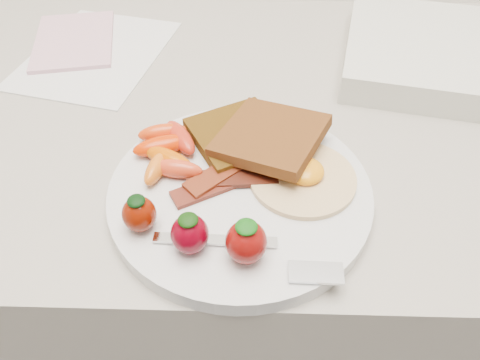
{
  "coord_description": "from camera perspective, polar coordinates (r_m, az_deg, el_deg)",
  "views": [
    {
      "loc": [
        0.01,
        1.2,
        1.26
      ],
      "look_at": [
        -0.0,
        1.53,
        0.93
      ],
      "focal_mm": 35.0,
      "sensor_mm": 36.0,
      "label": 1
    }
  ],
  "objects": [
    {
      "name": "counter",
      "position": [
        0.96,
        0.31,
        -12.91
      ],
      "size": [
        2.0,
        0.6,
        0.9
      ],
      "primitive_type": "cube",
      "color": "gray",
      "rests_on": "ground"
    },
    {
      "name": "plate",
      "position": [
        0.48,
        -0.0,
        -1.57
      ],
      "size": [
        0.27,
        0.27,
        0.02
      ],
      "primitive_type": "cylinder",
      "color": "silver",
      "rests_on": "counter"
    },
    {
      "name": "toast_lower",
      "position": [
        0.53,
        -0.24,
        5.5
      ],
      "size": [
        0.13,
        0.13,
        0.01
      ],
      "primitive_type": "cube",
      "rotation": [
        0.0,
        0.0,
        0.5
      ],
      "color": "black",
      "rests_on": "plate"
    },
    {
      "name": "toast_upper",
      "position": [
        0.5,
        3.72,
        5.33
      ],
      "size": [
        0.14,
        0.14,
        0.02
      ],
      "primitive_type": "cube",
      "rotation": [
        0.0,
        -0.1,
        -0.45
      ],
      "color": "#512F10",
      "rests_on": "toast_lower"
    },
    {
      "name": "fried_egg",
      "position": [
        0.49,
        7.72,
        0.49
      ],
      "size": [
        0.12,
        0.12,
        0.02
      ],
      "color": "beige",
      "rests_on": "plate"
    },
    {
      "name": "bacon_strips",
      "position": [
        0.48,
        -1.92,
        0.27
      ],
      "size": [
        0.11,
        0.09,
        0.01
      ],
      "color": "#4C0F0B",
      "rests_on": "plate"
    },
    {
      "name": "baby_carrots",
      "position": [
        0.51,
        -8.71,
        3.58
      ],
      "size": [
        0.08,
        0.11,
        0.02
      ],
      "color": "red",
      "rests_on": "plate"
    },
    {
      "name": "strawberries",
      "position": [
        0.42,
        -5.11,
        -6.23
      ],
      "size": [
        0.13,
        0.07,
        0.05
      ],
      "color": "#631001",
      "rests_on": "plate"
    },
    {
      "name": "fork",
      "position": [
        0.42,
        2.39,
        -9.04
      ],
      "size": [
        0.17,
        0.05,
        0.0
      ],
      "color": "silver",
      "rests_on": "plate"
    },
    {
      "name": "paper_sheet",
      "position": [
        0.75,
        -17.1,
        14.49
      ],
      "size": [
        0.23,
        0.28,
        0.0
      ],
      "primitive_type": "cube",
      "rotation": [
        0.0,
        0.0,
        -0.23
      ],
      "color": "silver",
      "rests_on": "counter"
    },
    {
      "name": "notepad",
      "position": [
        0.79,
        -19.58,
        15.76
      ],
      "size": [
        0.14,
        0.19,
        0.01
      ],
      "primitive_type": "cube",
      "rotation": [
        0.0,
        0.0,
        0.19
      ],
      "color": "#D29DAE",
      "rests_on": "paper_sheet"
    },
    {
      "name": "appliance",
      "position": [
        0.74,
        25.09,
        13.5
      ],
      "size": [
        0.35,
        0.3,
        0.04
      ],
      "primitive_type": "cube",
      "rotation": [
        0.0,
        0.0,
        -0.21
      ],
      "color": "beige",
      "rests_on": "counter"
    }
  ]
}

